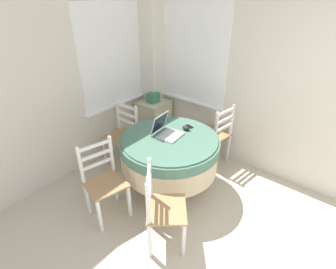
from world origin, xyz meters
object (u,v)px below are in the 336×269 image
object	(u,v)px
dining_chair_near_right_window	(216,135)
dining_chair_camera_near	(162,209)
cell_phone	(189,126)
dining_chair_left_flank	(104,182)
round_dining_table	(170,151)
computer_mouse	(186,128)
dining_chair_near_back_window	(123,136)
laptop	(166,131)
corner_cabinet	(154,120)
storage_box	(153,98)

from	to	relation	value
dining_chair_near_right_window	dining_chair_camera_near	xyz separation A→B (m)	(-1.58, -0.32, 0.00)
cell_phone	dining_chair_left_flank	distance (m)	1.28
round_dining_table	computer_mouse	world-z (taller)	computer_mouse
round_dining_table	dining_chair_left_flank	size ratio (longest dim) A/B	1.31
dining_chair_camera_near	dining_chair_left_flank	xyz separation A→B (m)	(-0.11, 0.76, 0.00)
round_dining_table	dining_chair_near_back_window	xyz separation A→B (m)	(-0.01, 0.87, -0.10)
dining_chair_camera_near	computer_mouse	bearing A→B (deg)	24.07
dining_chair_near_back_window	dining_chair_camera_near	size ratio (longest dim) A/B	1.00
laptop	dining_chair_near_back_window	world-z (taller)	laptop
round_dining_table	dining_chair_camera_near	distance (m)	0.88
dining_chair_left_flank	corner_cabinet	distance (m)	1.83
round_dining_table	storage_box	bearing A→B (deg)	50.97
round_dining_table	corner_cabinet	xyz separation A→B (m)	(0.83, 1.01, -0.21)
round_dining_table	laptop	bearing A→B (deg)	66.99
computer_mouse	dining_chair_left_flank	bearing A→B (deg)	164.50
dining_chair_left_flank	storage_box	bearing A→B (deg)	23.71
computer_mouse	dining_chair_camera_near	xyz separation A→B (m)	(-1.01, -0.45, -0.32)
dining_chair_near_back_window	corner_cabinet	xyz separation A→B (m)	(0.84, 0.14, -0.11)
dining_chair_camera_near	storage_box	distance (m)	2.15
corner_cabinet	cell_phone	bearing A→B (deg)	-113.55
dining_chair_near_right_window	dining_chair_camera_near	world-z (taller)	same
dining_chair_camera_near	dining_chair_left_flank	size ratio (longest dim) A/B	1.00
storage_box	dining_chair_left_flank	bearing A→B (deg)	-156.29
laptop	computer_mouse	distance (m)	0.28
round_dining_table	corner_cabinet	distance (m)	1.33
laptop	corner_cabinet	distance (m)	1.31
cell_phone	dining_chair_near_right_window	xyz separation A→B (m)	(0.47, -0.15, -0.30)
dining_chair_near_back_window	dining_chair_near_right_window	bearing A→B (deg)	-50.40
computer_mouse	corner_cabinet	size ratio (longest dim) A/B	0.15
dining_chair_near_back_window	storage_box	bearing A→B (deg)	8.13
computer_mouse	storage_box	distance (m)	1.15
round_dining_table	dining_chair_left_flank	bearing A→B (deg)	161.96
cell_phone	dining_chair_left_flank	world-z (taller)	dining_chair_left_flank
computer_mouse	dining_chair_camera_near	distance (m)	1.15
dining_chair_left_flank	dining_chair_camera_near	bearing A→B (deg)	-82.07
computer_mouse	dining_chair_left_flank	size ratio (longest dim) A/B	0.11
laptop	dining_chair_near_back_window	size ratio (longest dim) A/B	0.37
corner_cabinet	storage_box	size ratio (longest dim) A/B	3.94
dining_chair_near_back_window	dining_chair_camera_near	world-z (taller)	same
corner_cabinet	round_dining_table	bearing A→B (deg)	-129.44
round_dining_table	dining_chair_left_flank	world-z (taller)	dining_chair_left_flank
laptop	corner_cabinet	xyz separation A→B (m)	(0.80, 0.93, -0.46)
laptop	dining_chair_near_back_window	bearing A→B (deg)	92.91
dining_chair_camera_near	storage_box	size ratio (longest dim) A/B	5.32
cell_phone	corner_cabinet	size ratio (longest dim) A/B	0.16
laptop	dining_chair_near_right_window	size ratio (longest dim) A/B	0.37
laptop	computer_mouse	size ratio (longest dim) A/B	3.31
dining_chair_near_back_window	dining_chair_near_right_window	world-z (taller)	same
cell_phone	dining_chair_near_back_window	xyz separation A→B (m)	(-0.39, 0.89, -0.30)
dining_chair_near_back_window	storage_box	distance (m)	0.87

